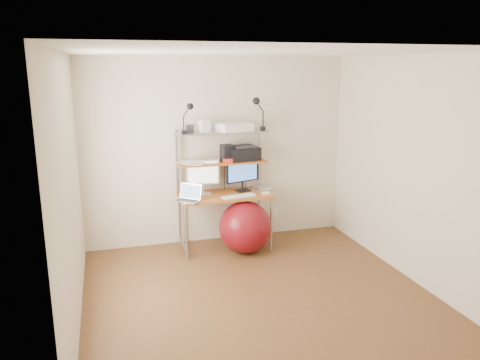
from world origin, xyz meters
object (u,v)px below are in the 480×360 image
object	(u,v)px
monitor_silver	(203,174)
laptop	(189,197)
monitor_black	(243,173)
exercise_ball	(245,227)
printer	(243,153)

from	to	relation	value
monitor_silver	laptop	bearing A→B (deg)	-130.18
monitor_black	laptop	bearing A→B (deg)	-177.62
exercise_ball	printer	bearing A→B (deg)	78.07
monitor_black	laptop	world-z (taller)	monitor_black
monitor_silver	monitor_black	xyz separation A→B (m)	(0.54, 0.00, -0.01)
monitor_silver	laptop	xyz separation A→B (m)	(-0.23, -0.26, -0.22)
monitor_black	printer	size ratio (longest dim) A/B	1.08
monitor_black	exercise_ball	world-z (taller)	monitor_black
monitor_silver	laptop	distance (m)	0.41
monitor_silver	exercise_ball	distance (m)	0.88
exercise_ball	monitor_black	bearing A→B (deg)	78.90
monitor_silver	laptop	world-z (taller)	monitor_silver
monitor_silver	printer	distance (m)	0.61
monitor_black	exercise_ball	size ratio (longest dim) A/B	0.73
monitor_black	exercise_ball	bearing A→B (deg)	-117.68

